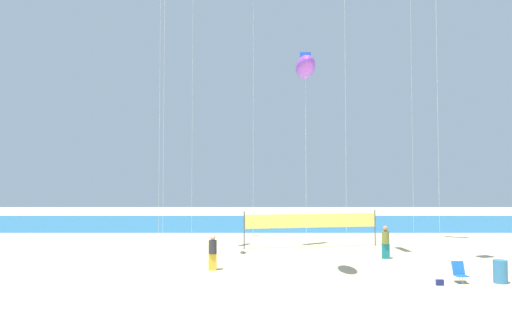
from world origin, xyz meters
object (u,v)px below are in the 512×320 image
Objects in this scene: volleyball_net at (312,222)px; folding_beach_chair at (460,272)px; beachgoer_charcoal_shirt at (213,251)px; trash_barrel at (501,272)px; kite_violet_inflatable at (306,67)px; beachgoer_olive_shirt at (386,241)px; beach_handbag at (440,283)px.

folding_beach_chair is at bearing -64.96° from volleyball_net.
trash_barrel is (12.54, -2.96, -0.45)m from beachgoer_charcoal_shirt.
beachgoer_olive_shirt is at bearing 47.35° from kite_violet_inflatable.
kite_violet_inflatable is at bearing 165.63° from beach_handbag.
beach_handbag is at bearing -14.37° from kite_violet_inflatable.
kite_violet_inflatable is at bearing -97.88° from volleyball_net.
folding_beach_chair is 12.08m from volleyball_net.
beach_handbag is at bearing 148.29° from beachgoer_olive_shirt.
folding_beach_chair is at bearing 176.25° from trash_barrel.
folding_beach_chair is 0.09× the size of kite_violet_inflatable.
kite_violet_inflatable reaches higher than beach_handbag.
volleyball_net is at bearing 121.65° from trash_barrel.
volleyball_net reaches higher than trash_barrel.
volleyball_net is 0.87× the size of kite_violet_inflatable.
kite_violet_inflatable reaches higher than volleyball_net.
beach_handbag is (9.78, -3.40, -0.81)m from beachgoer_charcoal_shirt.
beachgoer_charcoal_shirt is at bearing 75.08° from beachgoer_olive_shirt.
beachgoer_charcoal_shirt is 5.77× the size of beach_handbag.
beachgoer_charcoal_shirt is 9.92m from volleyball_net.
volleyball_net is 29.24× the size of beach_handbag.
beachgoer_charcoal_shirt is 0.95× the size of beachgoer_olive_shirt.
beachgoer_charcoal_shirt is 1.97× the size of folding_beach_chair.
beach_handbag is (4.02, -11.44, -1.52)m from volleyball_net.
trash_barrel is 12.97m from volleyball_net.
beachgoer_olive_shirt is at bearing 93.32° from beach_handbag.
beachgoer_charcoal_shirt is at bearing 160.84° from beach_handbag.
folding_beach_chair is 11.16m from kite_violet_inflatable.
beachgoer_olive_shirt is at bearing 120.61° from folding_beach_chair.
beachgoer_olive_shirt is at bearing -51.81° from volleyball_net.
folding_beach_chair is at bearing 27.40° from beach_handbag.
trash_barrel is at bearing -58.35° from volleyball_net.
kite_violet_inflatable reaches higher than beachgoer_charcoal_shirt.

